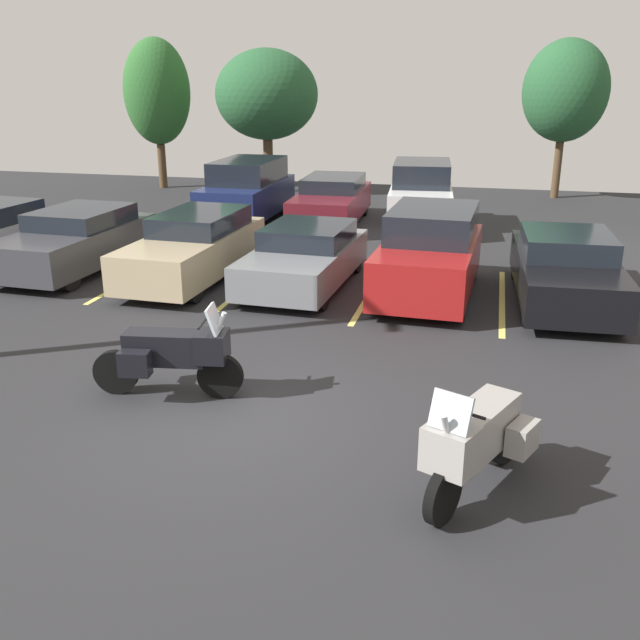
{
  "coord_description": "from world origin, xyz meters",
  "views": [
    {
      "loc": [
        3.35,
        -8.3,
        4.52
      ],
      "look_at": [
        0.92,
        1.71,
        0.92
      ],
      "focal_mm": 39.94,
      "sensor_mm": 36.0,
      "label": 1
    }
  ],
  "objects_px": {
    "motorcycle_second": "(475,438)",
    "car_black": "(565,269)",
    "car_red": "(430,254)",
    "car_charcoal": "(76,240)",
    "car_grey": "(305,257)",
    "car_far_navy": "(247,190)",
    "car_far_maroon": "(332,201)",
    "motorcycle_touring": "(172,353)",
    "car_tan": "(195,247)",
    "car_far_white": "(421,196)"
  },
  "relations": [
    {
      "from": "car_tan",
      "to": "car_red",
      "type": "xyz_separation_m",
      "value": [
        5.35,
        -0.04,
        0.15
      ]
    },
    {
      "from": "car_charcoal",
      "to": "car_far_navy",
      "type": "distance_m",
      "value": 7.14
    },
    {
      "from": "car_tan",
      "to": "car_black",
      "type": "distance_m",
      "value": 8.1
    },
    {
      "from": "car_tan",
      "to": "car_red",
      "type": "bearing_deg",
      "value": -0.39
    },
    {
      "from": "car_red",
      "to": "car_far_maroon",
      "type": "bearing_deg",
      "value": 118.04
    },
    {
      "from": "motorcycle_touring",
      "to": "car_red",
      "type": "xyz_separation_m",
      "value": [
        3.15,
        5.94,
        0.23
      ]
    },
    {
      "from": "car_red",
      "to": "car_black",
      "type": "relative_size",
      "value": 0.88
    },
    {
      "from": "motorcycle_touring",
      "to": "car_far_maroon",
      "type": "distance_m",
      "value": 12.88
    },
    {
      "from": "car_tan",
      "to": "car_charcoal",
      "type": "bearing_deg",
      "value": 179.09
    },
    {
      "from": "motorcycle_touring",
      "to": "car_tan",
      "type": "height_order",
      "value": "car_tan"
    },
    {
      "from": "motorcycle_second",
      "to": "car_far_navy",
      "type": "relative_size",
      "value": 0.47
    },
    {
      "from": "car_far_navy",
      "to": "car_far_white",
      "type": "height_order",
      "value": "car_far_white"
    },
    {
      "from": "car_black",
      "to": "car_far_maroon",
      "type": "relative_size",
      "value": 1.0
    },
    {
      "from": "motorcycle_touring",
      "to": "car_far_navy",
      "type": "xyz_separation_m",
      "value": [
        -3.32,
        12.89,
        0.28
      ]
    },
    {
      "from": "car_charcoal",
      "to": "car_black",
      "type": "xyz_separation_m",
      "value": [
        11.16,
        0.06,
        -0.02
      ]
    },
    {
      "from": "car_far_white",
      "to": "car_grey",
      "type": "bearing_deg",
      "value": -105.01
    },
    {
      "from": "car_charcoal",
      "to": "car_far_maroon",
      "type": "distance_m",
      "value": 8.31
    },
    {
      "from": "motorcycle_touring",
      "to": "car_far_navy",
      "type": "relative_size",
      "value": 0.5
    },
    {
      "from": "motorcycle_second",
      "to": "car_charcoal",
      "type": "bearing_deg",
      "value": 141.56
    },
    {
      "from": "motorcycle_second",
      "to": "car_tan",
      "type": "distance_m",
      "value": 10.03
    },
    {
      "from": "car_far_white",
      "to": "car_charcoal",
      "type": "bearing_deg",
      "value": -137.76
    },
    {
      "from": "car_grey",
      "to": "motorcycle_second",
      "type": "bearing_deg",
      "value": -62.52
    },
    {
      "from": "motorcycle_touring",
      "to": "car_far_white",
      "type": "relative_size",
      "value": 0.5
    },
    {
      "from": "car_red",
      "to": "car_far_navy",
      "type": "xyz_separation_m",
      "value": [
        -6.47,
        6.95,
        0.05
      ]
    },
    {
      "from": "motorcycle_second",
      "to": "car_tan",
      "type": "bearing_deg",
      "value": 130.84
    },
    {
      "from": "motorcycle_second",
      "to": "car_red",
      "type": "distance_m",
      "value": 7.65
    },
    {
      "from": "motorcycle_second",
      "to": "car_far_maroon",
      "type": "xyz_separation_m",
      "value": [
        -4.9,
        14.48,
        0.02
      ]
    },
    {
      "from": "car_grey",
      "to": "car_far_navy",
      "type": "relative_size",
      "value": 0.99
    },
    {
      "from": "motorcycle_touring",
      "to": "car_far_white",
      "type": "height_order",
      "value": "car_far_white"
    },
    {
      "from": "motorcycle_second",
      "to": "car_grey",
      "type": "xyz_separation_m",
      "value": [
        -3.96,
        7.61,
        -0.05
      ]
    },
    {
      "from": "motorcycle_touring",
      "to": "car_far_white",
      "type": "distance_m",
      "value": 13.02
    },
    {
      "from": "car_tan",
      "to": "car_far_maroon",
      "type": "height_order",
      "value": "car_tan"
    },
    {
      "from": "motorcycle_second",
      "to": "car_black",
      "type": "distance_m",
      "value": 7.85
    },
    {
      "from": "car_red",
      "to": "car_grey",
      "type": "bearing_deg",
      "value": 178.75
    },
    {
      "from": "car_far_maroon",
      "to": "car_far_white",
      "type": "bearing_deg",
      "value": -0.84
    },
    {
      "from": "car_tan",
      "to": "car_far_navy",
      "type": "relative_size",
      "value": 1.07
    },
    {
      "from": "car_red",
      "to": "car_far_maroon",
      "type": "distance_m",
      "value": 7.85
    },
    {
      "from": "car_red",
      "to": "car_far_maroon",
      "type": "height_order",
      "value": "car_red"
    },
    {
      "from": "car_far_maroon",
      "to": "motorcycle_second",
      "type": "bearing_deg",
      "value": -71.29
    },
    {
      "from": "motorcycle_second",
      "to": "car_black",
      "type": "bearing_deg",
      "value": 78.66
    },
    {
      "from": "car_tan",
      "to": "car_far_navy",
      "type": "distance_m",
      "value": 7.01
    },
    {
      "from": "car_black",
      "to": "motorcycle_second",
      "type": "bearing_deg",
      "value": -101.34
    },
    {
      "from": "car_charcoal",
      "to": "car_red",
      "type": "distance_m",
      "value": 8.41
    },
    {
      "from": "car_black",
      "to": "car_far_white",
      "type": "bearing_deg",
      "value": 118.55
    },
    {
      "from": "motorcycle_second",
      "to": "car_charcoal",
      "type": "distance_m",
      "value": 12.28
    },
    {
      "from": "motorcycle_touring",
      "to": "car_charcoal",
      "type": "distance_m",
      "value": 8.0
    },
    {
      "from": "motorcycle_second",
      "to": "car_red",
      "type": "bearing_deg",
      "value": 99.14
    },
    {
      "from": "motorcycle_second",
      "to": "car_charcoal",
      "type": "relative_size",
      "value": 0.46
    },
    {
      "from": "car_charcoal",
      "to": "car_black",
      "type": "relative_size",
      "value": 0.94
    },
    {
      "from": "motorcycle_second",
      "to": "car_black",
      "type": "xyz_separation_m",
      "value": [
        1.54,
        7.69,
        0.0
      ]
    }
  ]
}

